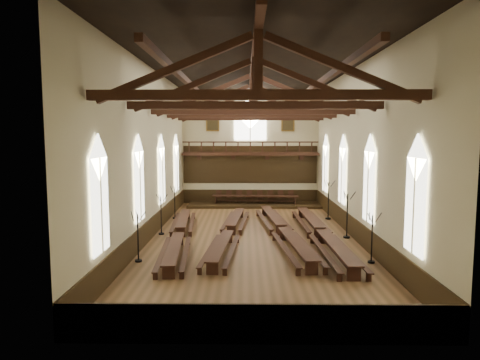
# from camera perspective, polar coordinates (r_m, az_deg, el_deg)

# --- Properties ---
(ground) EXTENTS (26.00, 26.00, 0.00)m
(ground) POSITION_cam_1_polar(r_m,az_deg,el_deg) (25.54, 1.68, -7.67)
(ground) COLOR brown
(ground) RESTS_ON ground
(room_walls) EXTENTS (26.00, 26.00, 26.00)m
(room_walls) POSITION_cam_1_polar(r_m,az_deg,el_deg) (24.82, 1.72, 6.97)
(room_walls) COLOR beige
(room_walls) RESTS_ON ground
(wainscot_band) EXTENTS (12.00, 26.00, 1.20)m
(wainscot_band) POSITION_cam_1_polar(r_m,az_deg,el_deg) (25.41, 1.68, -6.36)
(wainscot_band) COLOR #2F200E
(wainscot_band) RESTS_ON ground
(side_windows) EXTENTS (11.85, 19.80, 4.50)m
(side_windows) POSITION_cam_1_polar(r_m,az_deg,el_deg) (24.93, 1.70, 0.71)
(side_windows) COLOR white
(side_windows) RESTS_ON room_walls
(end_window) EXTENTS (2.80, 0.12, 3.80)m
(end_window) POSITION_cam_1_polar(r_m,az_deg,el_deg) (37.74, 1.37, 7.80)
(end_window) COLOR white
(end_window) RESTS_ON room_walls
(minstrels_gallery) EXTENTS (11.80, 1.24, 3.70)m
(minstrels_gallery) POSITION_cam_1_polar(r_m,az_deg,el_deg) (37.54, 1.36, 2.74)
(minstrels_gallery) COLOR #351911
(minstrels_gallery) RESTS_ON room_walls
(portraits) EXTENTS (7.75, 0.09, 1.45)m
(portraits) POSITION_cam_1_polar(r_m,az_deg,el_deg) (37.73, 1.37, 7.61)
(portraits) COLOR brown
(portraits) RESTS_ON room_walls
(roof_trusses) EXTENTS (11.70, 25.70, 2.80)m
(roof_trusses) POSITION_cam_1_polar(r_m,az_deg,el_deg) (24.92, 1.74, 11.01)
(roof_trusses) COLOR #351911
(roof_trusses) RESTS_ON room_walls
(refectory_row_a) EXTENTS (1.85, 13.71, 0.67)m
(refectory_row_a) POSITION_cam_1_polar(r_m,az_deg,el_deg) (24.83, -8.13, -6.98)
(refectory_row_a) COLOR #351911
(refectory_row_a) RESTS_ON ground
(refectory_row_b) EXTENTS (1.82, 13.67, 0.66)m
(refectory_row_b) POSITION_cam_1_polar(r_m,az_deg,el_deg) (25.09, -1.36, -6.79)
(refectory_row_b) COLOR #351911
(refectory_row_b) RESTS_ON ground
(refectory_row_c) EXTENTS (2.13, 14.28, 0.72)m
(refectory_row_c) POSITION_cam_1_polar(r_m,az_deg,el_deg) (25.44, 5.65, -6.53)
(refectory_row_c) COLOR #351911
(refectory_row_c) RESTS_ON ground
(refectory_row_d) EXTENTS (1.65, 14.30, 0.74)m
(refectory_row_d) POSITION_cam_1_polar(r_m,az_deg,el_deg) (25.05, 10.76, -6.79)
(refectory_row_d) COLOR #351911
(refectory_row_d) RESTS_ON ground
(dais) EXTENTS (11.40, 3.09, 0.21)m
(dais) POSITION_cam_1_polar(r_m,az_deg,el_deg) (36.71, 2.03, -3.31)
(dais) COLOR #2F200E
(dais) RESTS_ON ground
(high_table) EXTENTS (7.40, 1.30, 0.69)m
(high_table) POSITION_cam_1_polar(r_m,az_deg,el_deg) (36.60, 2.03, -2.24)
(high_table) COLOR #351911
(high_table) RESTS_ON dais
(high_chairs) EXTENTS (6.81, 0.51, 1.07)m
(high_chairs) POSITION_cam_1_polar(r_m,az_deg,el_deg) (37.33, 2.01, -2.09)
(high_chairs) COLOR #351911
(high_chairs) RESTS_ON dais
(candelabrum_left_near) EXTENTS (0.72, 0.74, 2.47)m
(candelabrum_left_near) POSITION_cam_1_polar(r_m,az_deg,el_deg) (21.20, -13.43, -8.61)
(candelabrum_left_near) COLOR black
(candelabrum_left_near) RESTS_ON ground
(candelabrum_left_mid) EXTENTS (0.73, 0.73, 2.48)m
(candelabrum_left_mid) POSITION_cam_1_polar(r_m,az_deg,el_deg) (26.57, -10.46, -5.57)
(candelabrum_left_mid) COLOR black
(candelabrum_left_mid) RESTS_ON ground
(candelabrum_left_far) EXTENTS (0.72, 0.71, 2.41)m
(candelabrum_left_far) POSITION_cam_1_polar(r_m,az_deg,el_deg) (31.46, -8.68, -3.78)
(candelabrum_left_far) COLOR black
(candelabrum_left_far) RESTS_ON ground
(candelabrum_right_near) EXTENTS (0.71, 0.73, 2.43)m
(candelabrum_right_near) POSITION_cam_1_polar(r_m,az_deg,el_deg) (21.38, 17.14, -8.62)
(candelabrum_right_near) COLOR black
(candelabrum_right_near) RESTS_ON ground
(candelabrum_right_mid) EXTENTS (0.76, 0.86, 2.80)m
(candelabrum_right_mid) POSITION_cam_1_polar(r_m,az_deg,el_deg) (26.00, 14.07, -5.69)
(candelabrum_right_mid) COLOR black
(candelabrum_right_mid) RESTS_ON ground
(candelabrum_right_far) EXTENTS (0.80, 0.87, 2.86)m
(candelabrum_right_far) POSITION_cam_1_polar(r_m,az_deg,el_deg) (31.44, 11.69, -3.59)
(candelabrum_right_far) COLOR black
(candelabrum_right_far) RESTS_ON ground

